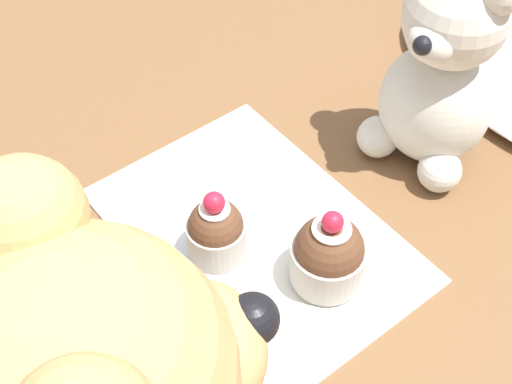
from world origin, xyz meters
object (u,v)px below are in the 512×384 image
(cupcake_near_cream_bear, at_px, (329,254))
(saucer_plate, at_px, (215,250))
(teddy_bear_cream, at_px, (440,74))
(cupcake_near_tan_bear, at_px, (213,228))

(cupcake_near_cream_bear, bearing_deg, saucer_plate, -142.53)
(teddy_bear_cream, xyz_separation_m, cupcake_near_cream_bear, (0.05, -0.17, -0.06))
(saucer_plate, bearing_deg, cupcake_near_tan_bear, 82.87)
(saucer_plate, relative_size, cupcake_near_tan_bear, 1.03)
(teddy_bear_cream, distance_m, cupcake_near_tan_bear, 0.23)
(teddy_bear_cream, relative_size, cupcake_near_tan_bear, 2.85)
(teddy_bear_cream, distance_m, cupcake_near_cream_bear, 0.19)
(cupcake_near_cream_bear, xyz_separation_m, cupcake_near_tan_bear, (-0.07, -0.06, 0.00))
(cupcake_near_cream_bear, distance_m, cupcake_near_tan_bear, 0.09)
(teddy_bear_cream, bearing_deg, saucer_plate, -106.41)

